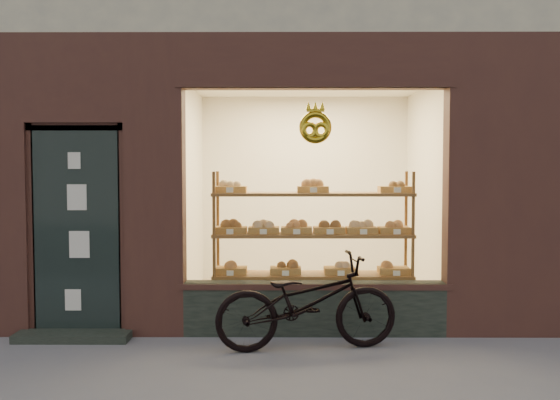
{
  "coord_description": "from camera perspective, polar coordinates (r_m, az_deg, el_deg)",
  "views": [
    {
      "loc": [
        0.13,
        -4.31,
        1.76
      ],
      "look_at": [
        0.09,
        2.0,
        1.41
      ],
      "focal_mm": 40.0,
      "sensor_mm": 36.0,
      "label": 1
    }
  ],
  "objects": [
    {
      "name": "bicycle",
      "position": [
        6.04,
        2.46,
        -9.3
      ],
      "size": [
        1.83,
        0.88,
        0.92
      ],
      "primitive_type": "imported",
      "rotation": [
        0.0,
        0.0,
        1.73
      ],
      "color": "black",
      "rests_on": "ground"
    },
    {
      "name": "display_shelf",
      "position": [
        6.93,
        2.99,
        -4.39
      ],
      "size": [
        2.2,
        0.45,
        1.7
      ],
      "color": "olive",
      "rests_on": "ground"
    }
  ]
}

